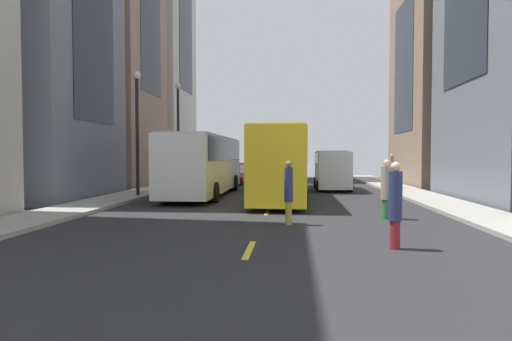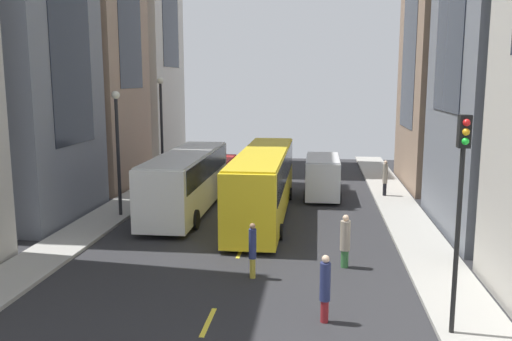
{
  "view_description": "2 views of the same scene",
  "coord_description": "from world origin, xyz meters",
  "px_view_note": "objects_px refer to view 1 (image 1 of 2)",
  "views": [
    {
      "loc": [
        1.08,
        -24.25,
        2.31
      ],
      "look_at": [
        -1.37,
        3.16,
        1.31
      ],
      "focal_mm": 30.0,
      "sensor_mm": 36.0,
      "label": 1
    },
    {
      "loc": [
        3.25,
        -29.24,
        7.38
      ],
      "look_at": [
        -0.37,
        1.93,
        2.05
      ],
      "focal_mm": 37.71,
      "sensor_mm": 36.0,
      "label": 2
    }
  ],
  "objects_px": {
    "city_bus_white": "(204,160)",
    "delivery_van_white": "(332,167)",
    "pedestrian_crossing_near": "(386,188)",
    "streetcar_yellow": "(281,158)",
    "pedestrian_walking_far": "(391,170)",
    "car_red_0": "(231,172)",
    "pedestrian_crossing_mid": "(289,190)",
    "pedestrian_waiting_curb": "(395,203)"
  },
  "relations": [
    {
      "from": "pedestrian_crossing_mid",
      "to": "pedestrian_walking_far",
      "type": "height_order",
      "value": "pedestrian_walking_far"
    },
    {
      "from": "pedestrian_crossing_near",
      "to": "pedestrian_walking_far",
      "type": "relative_size",
      "value": 0.96
    },
    {
      "from": "city_bus_white",
      "to": "streetcar_yellow",
      "type": "distance_m",
      "value": 4.4
    },
    {
      "from": "city_bus_white",
      "to": "pedestrian_waiting_curb",
      "type": "height_order",
      "value": "city_bus_white"
    },
    {
      "from": "delivery_van_white",
      "to": "car_red_0",
      "type": "height_order",
      "value": "delivery_van_white"
    },
    {
      "from": "pedestrian_crossing_mid",
      "to": "pedestrian_waiting_curb",
      "type": "bearing_deg",
      "value": -39.13
    },
    {
      "from": "pedestrian_waiting_curb",
      "to": "pedestrian_crossing_mid",
      "type": "distance_m",
      "value": 4.35
    },
    {
      "from": "city_bus_white",
      "to": "delivery_van_white",
      "type": "relative_size",
      "value": 2.23
    },
    {
      "from": "city_bus_white",
      "to": "pedestrian_crossing_near",
      "type": "distance_m",
      "value": 11.78
    },
    {
      "from": "city_bus_white",
      "to": "car_red_0",
      "type": "xyz_separation_m",
      "value": [
        0.14,
        9.49,
        -1.01
      ]
    },
    {
      "from": "pedestrian_crossing_mid",
      "to": "pedestrian_walking_far",
      "type": "bearing_deg",
      "value": 79.25
    },
    {
      "from": "delivery_van_white",
      "to": "car_red_0",
      "type": "xyz_separation_m",
      "value": [
        -7.45,
        4.85,
        -0.52
      ]
    },
    {
      "from": "city_bus_white",
      "to": "pedestrian_waiting_curb",
      "type": "distance_m",
      "value": 15.26
    },
    {
      "from": "pedestrian_crossing_near",
      "to": "streetcar_yellow",
      "type": "bearing_deg",
      "value": -127.64
    },
    {
      "from": "streetcar_yellow",
      "to": "car_red_0",
      "type": "distance_m",
      "value": 10.93
    },
    {
      "from": "city_bus_white",
      "to": "streetcar_yellow",
      "type": "relative_size",
      "value": 0.83
    },
    {
      "from": "city_bus_white",
      "to": "pedestrian_walking_far",
      "type": "xyz_separation_m",
      "value": [
        11.49,
        4.95,
        -0.67
      ]
    },
    {
      "from": "pedestrian_waiting_curb",
      "to": "pedestrian_crossing_mid",
      "type": "height_order",
      "value": "pedestrian_waiting_curb"
    },
    {
      "from": "streetcar_yellow",
      "to": "pedestrian_walking_far",
      "type": "distance_m",
      "value": 9.02
    },
    {
      "from": "streetcar_yellow",
      "to": "car_red_0",
      "type": "relative_size",
      "value": 3.07
    },
    {
      "from": "pedestrian_waiting_curb",
      "to": "pedestrian_crossing_mid",
      "type": "bearing_deg",
      "value": -105.62
    },
    {
      "from": "pedestrian_crossing_near",
      "to": "pedestrian_walking_far",
      "type": "height_order",
      "value": "pedestrian_walking_far"
    },
    {
      "from": "pedestrian_crossing_near",
      "to": "car_red_0",
      "type": "bearing_deg",
      "value": -130.36
    },
    {
      "from": "delivery_van_white",
      "to": "car_red_0",
      "type": "relative_size",
      "value": 1.14
    },
    {
      "from": "delivery_van_white",
      "to": "pedestrian_crossing_mid",
      "type": "distance_m",
      "value": 14.68
    },
    {
      "from": "car_red_0",
      "to": "pedestrian_crossing_mid",
      "type": "bearing_deg",
      "value": -76.11
    },
    {
      "from": "pedestrian_crossing_near",
      "to": "city_bus_white",
      "type": "bearing_deg",
      "value": -109.72
    },
    {
      "from": "streetcar_yellow",
      "to": "pedestrian_walking_far",
      "type": "xyz_separation_m",
      "value": [
        7.13,
        5.48,
        -0.78
      ]
    },
    {
      "from": "pedestrian_crossing_near",
      "to": "pedestrian_waiting_curb",
      "type": "bearing_deg",
      "value": 15.1
    },
    {
      "from": "city_bus_white",
      "to": "pedestrian_crossing_mid",
      "type": "distance_m",
      "value": 10.98
    },
    {
      "from": "city_bus_white",
      "to": "delivery_van_white",
      "type": "xyz_separation_m",
      "value": [
        7.59,
        4.64,
        -0.5
      ]
    },
    {
      "from": "city_bus_white",
      "to": "delivery_van_white",
      "type": "distance_m",
      "value": 8.91
    },
    {
      "from": "car_red_0",
      "to": "pedestrian_crossing_near",
      "type": "distance_m",
      "value": 19.53
    },
    {
      "from": "pedestrian_walking_far",
      "to": "delivery_van_white",
      "type": "bearing_deg",
      "value": 103.28
    },
    {
      "from": "city_bus_white",
      "to": "pedestrian_crossing_near",
      "type": "relative_size",
      "value": 5.27
    },
    {
      "from": "delivery_van_white",
      "to": "pedestrian_walking_far",
      "type": "height_order",
      "value": "delivery_van_white"
    },
    {
      "from": "pedestrian_waiting_curb",
      "to": "pedestrian_walking_far",
      "type": "bearing_deg",
      "value": -155.38
    },
    {
      "from": "pedestrian_waiting_curb",
      "to": "city_bus_white",
      "type": "bearing_deg",
      "value": -113.44
    },
    {
      "from": "pedestrian_walking_far",
      "to": "pedestrian_crossing_mid",
      "type": "bearing_deg",
      "value": 164.72
    },
    {
      "from": "streetcar_yellow",
      "to": "pedestrian_walking_far",
      "type": "height_order",
      "value": "streetcar_yellow"
    },
    {
      "from": "delivery_van_white",
      "to": "pedestrian_waiting_curb",
      "type": "xyz_separation_m",
      "value": [
        -0.04,
        -17.87,
        -0.37
      ]
    },
    {
      "from": "delivery_van_white",
      "to": "pedestrian_crossing_near",
      "type": "relative_size",
      "value": 2.36
    }
  ]
}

